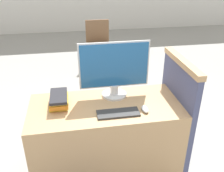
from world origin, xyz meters
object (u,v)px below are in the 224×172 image
Objects in this scene: keyboard at (118,113)px; mouse at (145,109)px; book_stack at (59,100)px; monitor at (114,69)px; far_chair at (98,42)px.

keyboard is 3.20× the size of mouse.
book_stack is (-0.71, 0.20, 0.04)m from mouse.
monitor is 0.45m from mouse.
far_chair is at bearing 86.46° from keyboard.
mouse is 2.85m from far_chair.
far_chair reaches higher than keyboard.
far_chair is at bearing 86.55° from monitor.
far_chair is (0.18, 2.85, -0.26)m from keyboard.
book_stack is 2.73m from far_chair.
monitor reaches higher than book_stack.
keyboard is at bearing -177.82° from mouse.
monitor is at bearing 85.70° from keyboard.
monitor is 2.59m from far_chair.
monitor reaches higher than keyboard.
far_chair is at bearing 76.08° from book_stack.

